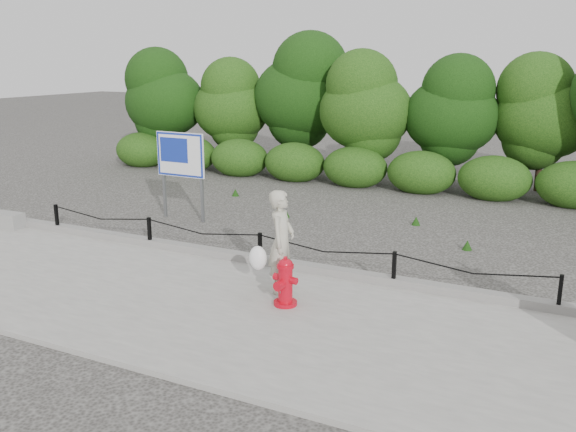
% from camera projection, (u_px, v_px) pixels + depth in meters
% --- Properties ---
extents(ground, '(90.00, 90.00, 0.00)m').
position_uv_depth(ground, '(260.00, 268.00, 11.13)').
color(ground, '#2D2B28').
rests_on(ground, ground).
extents(sidewalk, '(14.00, 4.00, 0.08)m').
position_uv_depth(sidewalk, '(198.00, 305.00, 9.38)').
color(sidewalk, gray).
rests_on(sidewalk, ground).
extents(curb, '(14.00, 0.22, 0.14)m').
position_uv_depth(curb, '(261.00, 260.00, 11.14)').
color(curb, slate).
rests_on(curb, sidewalk).
extents(chain_barrier, '(10.06, 0.06, 0.60)m').
position_uv_depth(chain_barrier, '(260.00, 245.00, 11.02)').
color(chain_barrier, black).
rests_on(chain_barrier, sidewalk).
extents(treeline, '(20.10, 3.89, 5.20)m').
position_uv_depth(treeline, '(425.00, 99.00, 17.94)').
color(treeline, black).
rests_on(treeline, ground).
extents(fire_hydrant, '(0.41, 0.43, 0.77)m').
position_uv_depth(fire_hydrant, '(285.00, 282.00, 9.20)').
color(fire_hydrant, '#BD0717').
rests_on(fire_hydrant, sidewalk).
extents(pedestrian, '(0.74, 0.65, 1.66)m').
position_uv_depth(pedestrian, '(280.00, 243.00, 9.66)').
color(pedestrian, '#B0AB97').
rests_on(pedestrian, sidewalk).
extents(concrete_block, '(1.05, 0.41, 0.33)m').
position_uv_depth(concrete_block, '(2.00, 219.00, 13.57)').
color(concrete_block, gray).
rests_on(concrete_block, sidewalk).
extents(advertising_sign, '(1.30, 0.12, 2.07)m').
position_uv_depth(advertising_sign, '(180.00, 159.00, 14.14)').
color(advertising_sign, slate).
rests_on(advertising_sign, ground).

